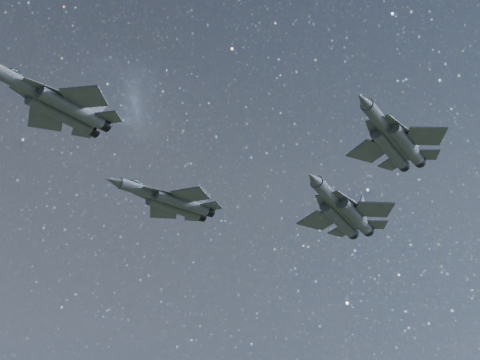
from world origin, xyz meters
TOP-DOWN VIEW (x-y plane):
  - jet_lead at (-20.38, 0.09)m, footprint 15.29×10.57m
  - jet_left at (1.38, 12.54)m, footprint 15.60×11.09m
  - jet_right at (7.61, -17.38)m, footprint 15.13×10.11m
  - jet_slot at (20.70, 1.48)m, footprint 18.96×12.52m

SIDE VIEW (x-z plane):
  - jet_right at x=7.61m, z-range 148.64..152.47m
  - jet_lead at x=-20.38m, z-range 149.85..153.69m
  - jet_left at x=1.38m, z-range 150.92..154.90m
  - jet_slot at x=20.70m, z-range 150.93..155.78m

